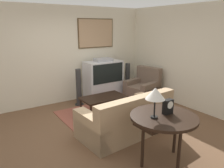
# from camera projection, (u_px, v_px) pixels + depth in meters

# --- Properties ---
(ground_plane) EXTENTS (12.00, 12.00, 0.00)m
(ground_plane) POSITION_uv_depth(u_px,v_px,m) (102.00, 128.00, 4.75)
(ground_plane) COLOR brown
(wall_back) EXTENTS (12.00, 0.10, 2.70)m
(wall_back) POSITION_uv_depth(u_px,v_px,m) (63.00, 55.00, 6.12)
(wall_back) COLOR beige
(wall_back) RESTS_ON ground_plane
(wall_right) EXTENTS (0.06, 12.00, 2.70)m
(wall_right) POSITION_uv_depth(u_px,v_px,m) (186.00, 57.00, 5.81)
(wall_right) COLOR beige
(wall_right) RESTS_ON ground_plane
(area_rug) EXTENTS (2.19, 1.59, 0.01)m
(area_rug) POSITION_uv_depth(u_px,v_px,m) (105.00, 113.00, 5.56)
(area_rug) COLOR brown
(area_rug) RESTS_ON ground_plane
(tv) EXTENTS (1.10, 0.58, 1.24)m
(tv) POSITION_uv_depth(u_px,v_px,m) (103.00, 80.00, 6.54)
(tv) COLOR silver
(tv) RESTS_ON ground_plane
(couch) EXTENTS (1.93, 1.06, 0.87)m
(couch) POSITION_uv_depth(u_px,v_px,m) (127.00, 120.00, 4.44)
(couch) COLOR tan
(couch) RESTS_ON ground_plane
(armchair) EXTENTS (0.96, 0.95, 0.95)m
(armchair) POSITION_uv_depth(u_px,v_px,m) (143.00, 89.00, 6.52)
(armchair) COLOR brown
(armchair) RESTS_ON ground_plane
(coffee_table) EXTENTS (1.10, 0.63, 0.44)m
(coffee_table) POSITION_uv_depth(u_px,v_px,m) (103.00, 98.00, 5.44)
(coffee_table) COLOR black
(coffee_table) RESTS_ON ground_plane
(console_table) EXTENTS (1.05, 1.05, 0.80)m
(console_table) POSITION_uv_depth(u_px,v_px,m) (164.00, 120.00, 3.41)
(console_table) COLOR black
(console_table) RESTS_ON ground_plane
(table_lamp) EXTENTS (0.30, 0.30, 0.48)m
(table_lamp) POSITION_uv_depth(u_px,v_px,m) (155.00, 94.00, 3.22)
(table_lamp) COLOR black
(table_lamp) RESTS_ON console_table
(mantel_clock) EXTENTS (0.16, 0.10, 0.24)m
(mantel_clock) POSITION_uv_depth(u_px,v_px,m) (168.00, 107.00, 3.44)
(mantel_clock) COLOR black
(mantel_clock) RESTS_ON console_table
(speaker_tower_left) EXTENTS (0.25, 0.25, 1.02)m
(speaker_tower_left) POSITION_uv_depth(u_px,v_px,m) (79.00, 88.00, 6.04)
(speaker_tower_left) COLOR black
(speaker_tower_left) RESTS_ON ground_plane
(speaker_tower_right) EXTENTS (0.25, 0.25, 1.02)m
(speaker_tower_right) POSITION_uv_depth(u_px,v_px,m) (127.00, 80.00, 6.95)
(speaker_tower_right) COLOR black
(speaker_tower_right) RESTS_ON ground_plane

